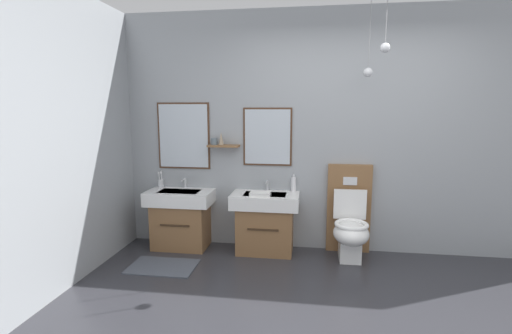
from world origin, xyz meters
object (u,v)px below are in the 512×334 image
at_px(folded_hand_towel, 260,194).
at_px(soap_dispenser, 294,184).
at_px(vanity_sink_right, 265,220).
at_px(toilet, 350,223).
at_px(vanity_sink_left, 181,217).
at_px(toothbrush_cup, 161,183).

bearing_deg(folded_hand_towel, soap_dispenser, 39.55).
height_order(vanity_sink_right, toilet, toilet).
relative_size(vanity_sink_left, toilet, 0.75).
distance_m(vanity_sink_left, vanity_sink_right, 0.99).
bearing_deg(vanity_sink_right, toilet, -0.79).
bearing_deg(vanity_sink_right, toothbrush_cup, 173.42).
height_order(toilet, soap_dispenser, toilet).
bearing_deg(vanity_sink_right, soap_dispenser, 27.40).
height_order(toilet, folded_hand_towel, toilet).
height_order(vanity_sink_left, toothbrush_cup, toothbrush_cup).
distance_m(vanity_sink_right, toothbrush_cup, 1.34).
height_order(toilet, toothbrush_cup, toilet).
bearing_deg(toilet, vanity_sink_left, 179.62).
relative_size(toothbrush_cup, soap_dispenser, 0.96).
bearing_deg(toothbrush_cup, toilet, -4.17).
distance_m(toilet, toothbrush_cup, 2.25).
bearing_deg(vanity_sink_left, toilet, -0.38).
relative_size(vanity_sink_left, soap_dispenser, 3.73).
bearing_deg(soap_dispenser, toothbrush_cup, -179.65).
height_order(vanity_sink_right, soap_dispenser, soap_dispenser).
height_order(vanity_sink_left, vanity_sink_right, same).
relative_size(vanity_sink_right, folded_hand_towel, 3.41).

